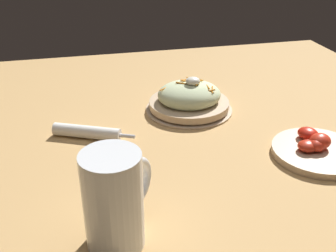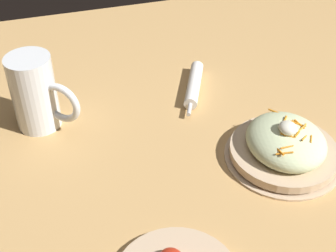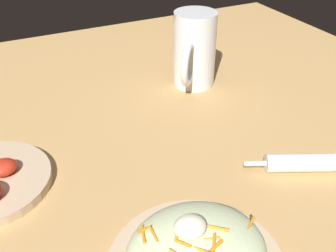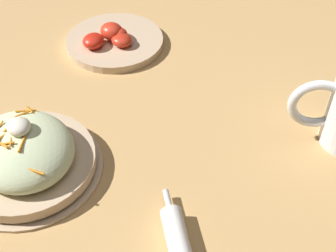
# 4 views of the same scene
# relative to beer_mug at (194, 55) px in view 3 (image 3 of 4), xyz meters

# --- Properties ---
(ground_plane) EXTENTS (1.43, 1.43, 0.00)m
(ground_plane) POSITION_rel_beer_mug_xyz_m (0.20, 0.26, -0.07)
(ground_plane) COLOR tan
(beer_mug) EXTENTS (0.12, 0.13, 0.16)m
(beer_mug) POSITION_rel_beer_mug_xyz_m (0.00, 0.00, 0.00)
(beer_mug) COLOR white
(beer_mug) RESTS_ON ground_plane
(napkin_roll) EXTENTS (0.19, 0.10, 0.03)m
(napkin_roll) POSITION_rel_beer_mug_xyz_m (-0.03, 0.35, -0.05)
(napkin_roll) COLOR white
(napkin_roll) RESTS_ON ground_plane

